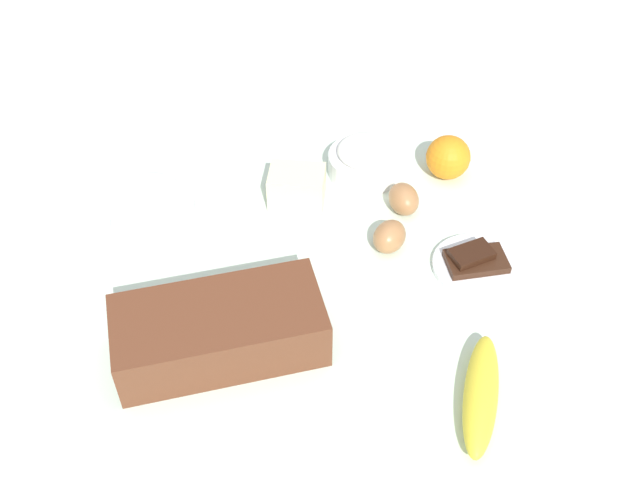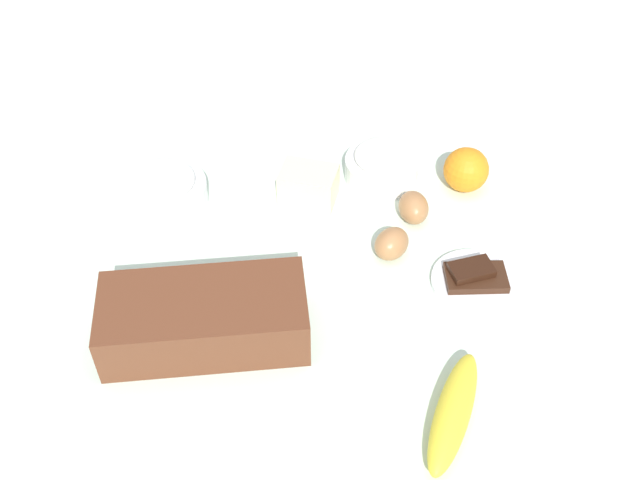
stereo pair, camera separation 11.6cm
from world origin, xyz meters
TOP-DOWN VIEW (x-y plane):
  - ground_plane at (0.00, 0.00)m, footprint 2.40×2.40m
  - loaf_pan at (0.14, 0.16)m, footprint 0.30×0.18m
  - flour_bowl at (-0.09, -0.20)m, footprint 0.12×0.12m
  - sugar_bowl at (0.26, -0.10)m, footprint 0.14×0.14m
  - banana at (-0.19, 0.27)m, footprint 0.09×0.19m
  - orange_fruit at (-0.23, -0.19)m, footprint 0.08×0.08m
  - butter_block at (0.03, -0.13)m, footprint 0.10×0.08m
  - egg_near_butter at (-0.14, -0.10)m, footprint 0.06×0.07m
  - egg_beside_bowl at (-0.11, -0.02)m, footprint 0.07×0.08m
  - chocolate_plate at (-0.23, 0.03)m, footprint 0.13×0.13m

SIDE VIEW (x-z plane):
  - ground_plane at x=0.00m, z-range -0.02..0.00m
  - chocolate_plate at x=-0.23m, z-range -0.01..0.03m
  - banana at x=-0.19m, z-range 0.00..0.04m
  - egg_near_butter at x=-0.14m, z-range 0.00..0.05m
  - egg_beside_bowl at x=-0.11m, z-range 0.00..0.05m
  - flour_bowl at x=-0.09m, z-range 0.00..0.06m
  - butter_block at x=0.03m, z-range 0.00..0.06m
  - sugar_bowl at x=0.26m, z-range 0.00..0.07m
  - orange_fruit at x=-0.23m, z-range 0.00..0.08m
  - loaf_pan at x=0.14m, z-range 0.00..0.08m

